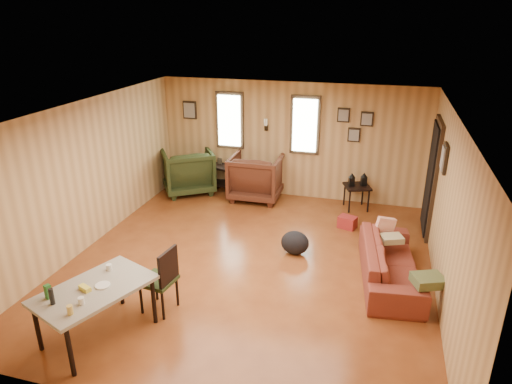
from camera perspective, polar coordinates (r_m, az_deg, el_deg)
room at (r=6.92m, az=1.07°, el=0.69°), size 5.54×6.04×2.44m
sofa at (r=6.93m, az=16.53°, el=-7.76°), size 0.81×2.02×0.77m
recliner_brown at (r=9.48m, az=0.06°, el=2.20°), size 1.04×0.98×1.05m
recliner_green at (r=9.95m, az=-8.55°, el=2.90°), size 1.38×1.37×1.05m
end_table at (r=9.95m, az=-3.97°, el=2.39°), size 0.71×0.68×0.73m
side_table at (r=9.18m, az=12.55°, el=0.93°), size 0.61×0.61×0.75m
cooler at (r=8.48m, az=11.35°, el=-3.72°), size 0.36×0.31×0.22m
backpack at (r=7.44m, az=4.89°, el=-6.34°), size 0.54×0.46×0.39m
sofa_pillows at (r=6.82m, az=18.27°, el=-7.38°), size 0.97×1.63×0.34m
dining_table at (r=5.78m, az=-19.62°, el=-11.78°), size 1.23×1.52×0.87m
dining_chair at (r=6.06m, az=-11.64°, el=-10.35°), size 0.46×0.46×0.91m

